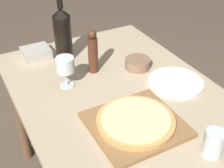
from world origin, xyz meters
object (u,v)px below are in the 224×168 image
object	(u,v)px
wine_bottle	(63,34)
pizza	(136,120)
small_bowl	(138,63)
wine_glass	(65,66)
pepper_mill	(93,52)

from	to	relation	value
wine_bottle	pizza	bearing A→B (deg)	-85.49
small_bowl	wine_glass	bearing A→B (deg)	177.18
wine_glass	small_bowl	distance (m)	0.38
pizza	wine_glass	world-z (taller)	wine_glass
wine_bottle	pepper_mill	size ratio (longest dim) A/B	1.63
pizza	pepper_mill	bearing A→B (deg)	85.96
wine_bottle	wine_glass	world-z (taller)	wine_bottle
wine_bottle	pepper_mill	world-z (taller)	wine_bottle
pizza	wine_glass	distance (m)	0.41
pizza	wine_bottle	xyz separation A→B (m)	(-0.05, 0.62, 0.11)
wine_bottle	small_bowl	distance (m)	0.40
pepper_mill	wine_glass	bearing A→B (deg)	-161.01
pepper_mill	small_bowl	world-z (taller)	pepper_mill
pepper_mill	wine_glass	distance (m)	0.17
wine_glass	wine_bottle	bearing A→B (deg)	70.94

